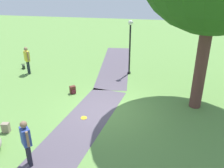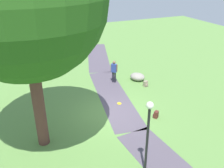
% 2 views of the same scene
% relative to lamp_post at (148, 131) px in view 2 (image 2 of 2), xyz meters
% --- Properties ---
extents(ground_plane, '(48.00, 48.00, 0.00)m').
position_rel_lamp_post_xyz_m(ground_plane, '(4.57, -0.50, -2.03)').
color(ground_plane, '#5F8C43').
extents(footpath_segment_mid, '(8.19, 3.12, 0.01)m').
position_rel_lamp_post_xyz_m(footpath_segment_mid, '(6.48, -1.42, -2.02)').
color(footpath_segment_mid, '#534A57').
rests_on(footpath_segment_mid, ground).
extents(footpath_segment_far, '(8.18, 4.15, 0.01)m').
position_rel_lamp_post_xyz_m(footpath_segment_far, '(14.24, -3.29, -2.02)').
color(footpath_segment_far, '#534A57').
rests_on(footpath_segment_far, ground).
extents(lamp_post, '(0.28, 0.28, 3.26)m').
position_rel_lamp_post_xyz_m(lamp_post, '(0.00, 0.00, 0.00)').
color(lamp_post, black).
rests_on(lamp_post, ground).
extents(lawn_boulder, '(1.41, 1.34, 0.54)m').
position_rel_lamp_post_xyz_m(lawn_boulder, '(8.01, -4.08, -1.76)').
color(lawn_boulder, gray).
rests_on(lawn_boulder, ground).
extents(man_near_boulder, '(0.42, 0.42, 1.65)m').
position_rel_lamp_post_xyz_m(man_near_boulder, '(8.37, -2.35, -1.07)').
color(man_near_boulder, '#201F2B').
rests_on(man_near_boulder, ground).
extents(backpack_by_boulder, '(0.29, 0.30, 0.40)m').
position_rel_lamp_post_xyz_m(backpack_by_boulder, '(6.86, -4.10, -1.83)').
color(backpack_by_boulder, gray).
rests_on(backpack_by_boulder, ground).
extents(spare_backpack_on_lawn, '(0.35, 0.35, 0.40)m').
position_rel_lamp_post_xyz_m(spare_backpack_on_lawn, '(3.19, -2.58, -1.83)').
color(spare_backpack_on_lawn, '#572820').
rests_on(spare_backpack_on_lawn, ground).
extents(frisbee_on_grass, '(0.27, 0.27, 0.02)m').
position_rel_lamp_post_xyz_m(frisbee_on_grass, '(5.39, -1.38, -2.02)').
color(frisbee_on_grass, yellow).
rests_on(frisbee_on_grass, ground).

